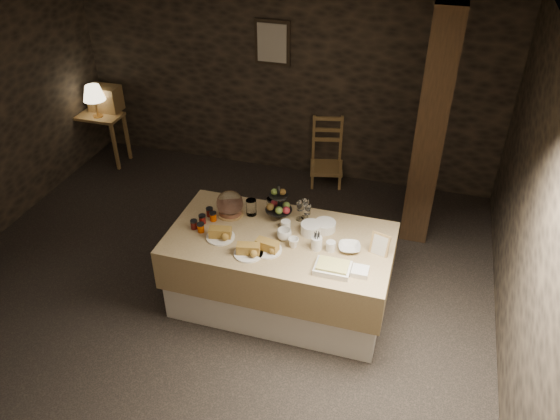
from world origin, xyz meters
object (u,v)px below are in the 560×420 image
(timber_column, at_px, (430,133))
(fruit_stand, at_px, (279,206))
(console_table, at_px, (99,123))
(table_lamp, at_px, (93,93))
(wine_rack, at_px, (105,98))
(buffet_table, at_px, (280,266))
(chair, at_px, (328,154))

(timber_column, relative_size, fruit_stand, 7.19)
(console_table, xyz_separation_m, table_lamp, (0.05, -0.05, 0.46))
(fruit_stand, bearing_deg, wine_rack, 147.50)
(buffet_table, relative_size, console_table, 2.88)
(table_lamp, distance_m, timber_column, 4.35)
(buffet_table, height_order, timber_column, timber_column)
(wine_rack, xyz_separation_m, timber_column, (4.32, -0.70, 0.42))
(console_table, bearing_deg, buffet_table, -32.64)
(console_table, bearing_deg, fruit_stand, -29.64)
(table_lamp, relative_size, wine_rack, 1.04)
(buffet_table, bearing_deg, chair, 91.64)
(chair, xyz_separation_m, timber_column, (1.23, -0.89, 0.91))
(table_lamp, xyz_separation_m, fruit_stand, (3.06, -1.72, -0.09))
(buffet_table, distance_m, timber_column, 2.10)
(table_lamp, height_order, fruit_stand, fruit_stand)
(console_table, height_order, table_lamp, table_lamp)
(buffet_table, bearing_deg, timber_column, 52.89)
(buffet_table, bearing_deg, table_lamp, 147.59)
(table_lamp, distance_m, wine_rack, 0.28)
(wine_rack, xyz_separation_m, fruit_stand, (3.06, -1.95, 0.07))
(table_lamp, height_order, timber_column, timber_column)
(console_table, xyz_separation_m, chair, (3.14, 0.37, -0.19))
(wine_rack, bearing_deg, fruit_stand, -32.50)
(wine_rack, distance_m, timber_column, 4.39)
(table_lamp, relative_size, timber_column, 0.17)
(table_lamp, height_order, wine_rack, table_lamp)
(table_lamp, bearing_deg, chair, 7.75)
(chair, xyz_separation_m, fruit_stand, (-0.03, -2.14, 0.56))
(buffet_table, xyz_separation_m, table_lamp, (-3.16, 2.00, 0.58))
(console_table, relative_size, timber_column, 0.27)
(buffet_table, xyz_separation_m, timber_column, (1.16, 1.53, 0.83))
(console_table, relative_size, wine_rack, 1.69)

